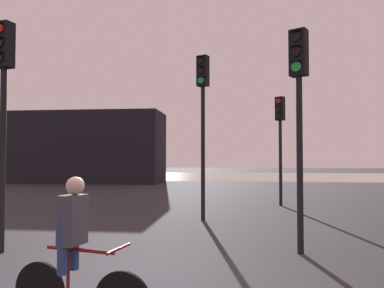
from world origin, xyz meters
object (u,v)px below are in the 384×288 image
at_px(traffic_light_center, 203,106).
at_px(traffic_light_near_right, 299,97).
at_px(traffic_light_near_left, 3,92).
at_px(distant_building, 79,147).
at_px(cyclist, 75,250).
at_px(traffic_light_far_right, 280,129).

bearing_deg(traffic_light_center, traffic_light_near_right, 144.11).
relative_size(traffic_light_near_right, traffic_light_near_left, 0.96).
relative_size(traffic_light_near_right, traffic_light_center, 0.89).
height_order(distant_building, traffic_light_near_right, distant_building).
relative_size(traffic_light_near_left, cyclist, 2.67).
xyz_separation_m(traffic_light_near_left, traffic_light_far_right, (6.22, 7.67, -0.23)).
xyz_separation_m(traffic_light_near_right, traffic_light_far_right, (0.50, 7.12, -0.11)).
height_order(traffic_light_center, cyclist, traffic_light_center).
height_order(traffic_light_near_right, traffic_light_far_right, traffic_light_near_right).
distance_m(distant_building, traffic_light_near_left, 20.73).
relative_size(traffic_light_far_right, cyclist, 2.46).
relative_size(distant_building, traffic_light_center, 2.54).
bearing_deg(traffic_light_far_right, traffic_light_center, 85.85).
relative_size(traffic_light_near_right, cyclist, 2.56).
relative_size(distant_building, traffic_light_near_right, 2.85).
bearing_deg(traffic_light_far_right, traffic_light_near_right, 118.31).
distance_m(traffic_light_near_right, traffic_light_center, 4.15).
bearing_deg(traffic_light_center, traffic_light_far_right, -103.69).
height_order(distant_building, traffic_light_center, distant_building).
xyz_separation_m(distant_building, traffic_light_near_right, (12.56, -19.01, 0.45)).
bearing_deg(traffic_light_near_left, traffic_light_far_right, -116.68).
bearing_deg(distant_building, traffic_light_center, -56.05).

